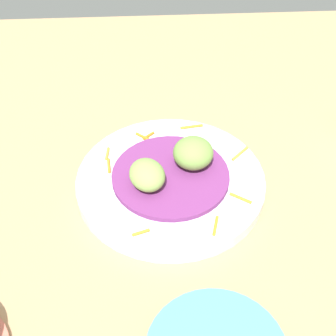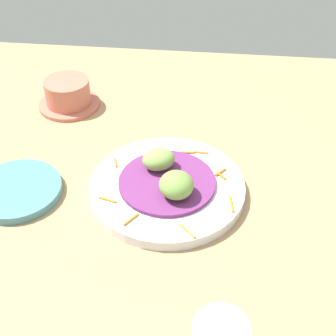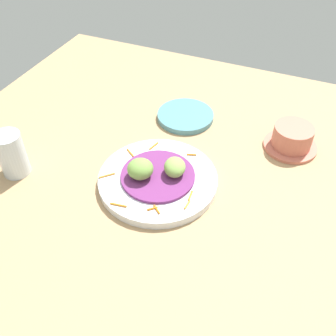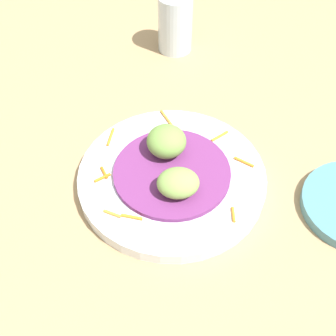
{
  "view_description": "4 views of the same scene",
  "coord_description": "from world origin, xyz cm",
  "px_view_note": "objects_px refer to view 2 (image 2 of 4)",
  "views": [
    {
      "loc": [
        -5.38,
        -44.16,
        50.97
      ],
      "look_at": [
        -2.7,
        2.41,
        6.4
      ],
      "focal_mm": 52.11,
      "sensor_mm": 36.0,
      "label": 1
    },
    {
      "loc": [
        55.01,
        9.67,
        55.68
      ],
      "look_at": [
        -4.02,
        3.11,
        5.8
      ],
      "focal_mm": 49.93,
      "sensor_mm": 36.0,
      "label": 2
    },
    {
      "loc": [
        -28.1,
        58.24,
        63.2
      ],
      "look_at": [
        -4.27,
        2.16,
        6.32
      ],
      "focal_mm": 41.96,
      "sensor_mm": 36.0,
      "label": 3
    },
    {
      "loc": [
        -42.1,
        -9.05,
        53.15
      ],
      "look_at": [
        -2.34,
        3.71,
        4.97
      ],
      "focal_mm": 50.29,
      "sensor_mm": 36.0,
      "label": 4
    }
  ],
  "objects_px": {
    "guac_scoop_left": "(176,185)",
    "guac_scoop_center": "(159,159)",
    "side_plate_small": "(17,190)",
    "main_plate": "(167,188)",
    "terracotta_bowl": "(68,95)"
  },
  "relations": [
    {
      "from": "guac_scoop_center",
      "to": "terracotta_bowl",
      "type": "xyz_separation_m",
      "value": [
        -0.21,
        -0.22,
        -0.02
      ]
    },
    {
      "from": "terracotta_bowl",
      "to": "side_plate_small",
      "type": "bearing_deg",
      "value": -2.52
    },
    {
      "from": "guac_scoop_center",
      "to": "side_plate_small",
      "type": "height_order",
      "value": "guac_scoop_center"
    },
    {
      "from": "side_plate_small",
      "to": "guac_scoop_center",
      "type": "bearing_deg",
      "value": 105.45
    },
    {
      "from": "main_plate",
      "to": "terracotta_bowl",
      "type": "height_order",
      "value": "terracotta_bowl"
    },
    {
      "from": "guac_scoop_center",
      "to": "side_plate_small",
      "type": "relative_size",
      "value": 0.37
    },
    {
      "from": "main_plate",
      "to": "terracotta_bowl",
      "type": "xyz_separation_m",
      "value": [
        -0.24,
        -0.24,
        0.02
      ]
    },
    {
      "from": "terracotta_bowl",
      "to": "guac_scoop_left",
      "type": "bearing_deg",
      "value": 42.64
    },
    {
      "from": "guac_scoop_left",
      "to": "guac_scoop_center",
      "type": "bearing_deg",
      "value": -150.36
    },
    {
      "from": "guac_scoop_left",
      "to": "guac_scoop_center",
      "type": "height_order",
      "value": "guac_scoop_left"
    },
    {
      "from": "guac_scoop_left",
      "to": "terracotta_bowl",
      "type": "bearing_deg",
      "value": -137.36
    },
    {
      "from": "main_plate",
      "to": "guac_scoop_center",
      "type": "height_order",
      "value": "guac_scoop_center"
    },
    {
      "from": "guac_scoop_left",
      "to": "side_plate_small",
      "type": "distance_m",
      "value": 0.27
    },
    {
      "from": "side_plate_small",
      "to": "main_plate",
      "type": "bearing_deg",
      "value": 97.28
    },
    {
      "from": "guac_scoop_left",
      "to": "main_plate",
      "type": "bearing_deg",
      "value": -150.36
    }
  ]
}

